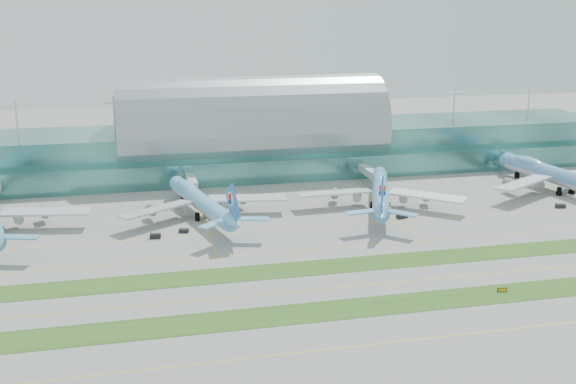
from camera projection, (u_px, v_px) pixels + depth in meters
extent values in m
plane|color=gray|center=(331.00, 269.00, 210.61)|extent=(700.00, 700.00, 0.00)
cube|color=#3D7A75|center=(251.00, 149.00, 330.32)|extent=(340.00, 42.00, 20.00)
cube|color=#3D7A75|center=(261.00, 171.00, 309.03)|extent=(340.00, 8.00, 10.00)
ellipsoid|color=#9EA5A8|center=(250.00, 127.00, 327.73)|extent=(340.00, 46.20, 16.17)
cylinder|color=white|center=(250.00, 110.00, 325.67)|extent=(0.80, 0.80, 16.00)
cube|color=#B2B7B7|center=(191.00, 180.00, 291.73)|extent=(3.50, 22.00, 3.00)
cylinder|color=black|center=(194.00, 195.00, 283.22)|extent=(1.00, 1.00, 4.00)
cube|color=#B2B7B7|center=(367.00, 170.00, 308.25)|extent=(3.50, 22.00, 3.00)
cylinder|color=black|center=(374.00, 184.00, 299.74)|extent=(1.00, 1.00, 4.00)
cube|color=#B2B7B7|center=(525.00, 162.00, 324.77)|extent=(3.50, 22.00, 3.00)
cylinder|color=black|center=(536.00, 174.00, 316.26)|extent=(1.00, 1.00, 4.00)
cube|color=#2D591E|center=(362.00, 307.00, 184.27)|extent=(420.00, 12.00, 0.08)
cube|color=#2D591E|center=(329.00, 266.00, 212.49)|extent=(420.00, 12.00, 0.08)
cube|color=yellow|center=(390.00, 342.00, 165.46)|extent=(420.00, 0.35, 0.01)
cube|color=yellow|center=(345.00, 287.00, 197.44)|extent=(420.00, 0.35, 0.01)
cube|color=yellow|center=(315.00, 249.00, 227.54)|extent=(420.00, 0.35, 0.01)
cube|color=yellow|center=(298.00, 228.00, 248.24)|extent=(420.00, 0.35, 0.01)
cube|color=silver|center=(46.00, 212.00, 247.53)|extent=(30.87, 12.70, 1.22)
cylinder|color=gray|center=(31.00, 215.00, 250.96)|extent=(4.46, 6.08, 3.40)
cylinder|color=black|center=(1.00, 231.00, 240.73)|extent=(1.80, 1.80, 3.00)
cylinder|color=#6FBBF4|center=(201.00, 201.00, 259.72)|extent=(18.54, 59.19, 5.93)
ellipsoid|color=#6FBBF4|center=(187.00, 187.00, 273.76)|extent=(9.38, 18.82, 4.23)
cone|color=#6FBBF4|center=(175.00, 182.00, 287.55)|extent=(6.82, 5.95, 5.93)
cone|color=#6FBBF4|center=(235.00, 223.00, 230.26)|extent=(7.35, 9.62, 5.63)
cube|color=silver|center=(156.00, 209.00, 250.97)|extent=(27.74, 22.16, 1.17)
cylinder|color=gray|center=(164.00, 210.00, 257.78)|extent=(4.31, 5.84, 3.25)
cube|color=silver|center=(247.00, 198.00, 265.34)|extent=(29.49, 11.88, 1.17)
cylinder|color=gray|center=(231.00, 201.00, 268.56)|extent=(4.31, 5.84, 3.25)
cube|color=#2C76C5|center=(233.00, 204.00, 230.37)|extent=(3.26, 12.40, 13.79)
cylinder|color=white|center=(232.00, 199.00, 230.83)|extent=(1.83, 4.67, 4.59)
cylinder|color=black|center=(183.00, 198.00, 280.49)|extent=(1.72, 1.72, 2.87)
cylinder|color=black|center=(197.00, 217.00, 256.32)|extent=(1.72, 1.72, 2.87)
cylinder|color=black|center=(213.00, 215.00, 258.72)|extent=(1.72, 1.72, 2.87)
cylinder|color=#67A5E2|center=(380.00, 192.00, 272.05)|extent=(25.69, 58.31, 5.98)
ellipsoid|color=#67A5E2|center=(380.00, 177.00, 287.70)|extent=(11.45, 19.02, 4.26)
cone|color=#67A5E2|center=(379.00, 172.00, 302.97)|extent=(7.25, 6.55, 5.98)
cone|color=#67A5E2|center=(382.00, 215.00, 239.36)|extent=(8.26, 10.08, 5.68)
cube|color=white|center=(334.00, 193.00, 272.18)|extent=(29.20, 8.46, 1.18)
cylinder|color=#9C9EA5|center=(346.00, 195.00, 277.23)|extent=(4.87, 6.10, 3.28)
cube|color=white|center=(427.00, 196.00, 268.43)|extent=(26.45, 24.63, 1.18)
cylinder|color=#9C9EA5|center=(414.00, 197.00, 274.42)|extent=(4.87, 6.10, 3.28)
cube|color=blue|center=(382.00, 196.00, 239.64)|extent=(4.80, 12.13, 13.90)
cylinder|color=white|center=(382.00, 191.00, 240.20)|extent=(2.37, 4.65, 4.63)
cylinder|color=black|center=(379.00, 188.00, 295.01)|extent=(1.74, 1.74, 2.89)
cylinder|color=black|center=(372.00, 206.00, 269.81)|extent=(1.74, 1.74, 2.89)
cylinder|color=black|center=(388.00, 206.00, 269.18)|extent=(1.74, 1.74, 2.89)
cylinder|color=#6098D4|center=(559.00, 176.00, 293.37)|extent=(16.45, 67.46, 6.72)
ellipsoid|color=#6098D4|center=(529.00, 162.00, 309.79)|extent=(9.29, 21.14, 4.79)
cone|color=#6098D4|center=(503.00, 159.00, 325.89)|extent=(7.44, 6.34, 6.72)
cube|color=silver|center=(524.00, 183.00, 284.60)|extent=(32.18, 23.49, 1.32)
cylinder|color=gray|center=(523.00, 184.00, 292.18)|extent=(4.51, 6.43, 3.68)
cylinder|color=black|center=(517.00, 174.00, 317.60)|extent=(1.95, 1.95, 3.25)
cylinder|color=black|center=(559.00, 191.00, 289.60)|extent=(1.95, 1.95, 3.25)
cylinder|color=black|center=(572.00, 190.00, 291.91)|extent=(1.95, 1.95, 3.25)
cube|color=black|center=(155.00, 236.00, 237.63)|extent=(3.75, 2.30, 1.61)
cube|color=black|center=(184.00, 231.00, 243.60)|extent=(3.65, 2.74, 1.27)
cube|color=#E9A90D|center=(387.00, 210.00, 267.54)|extent=(3.85, 2.75, 1.43)
cube|color=black|center=(402.00, 216.00, 259.73)|extent=(4.44, 3.14, 1.68)
cube|color=black|center=(560.00, 206.00, 272.40)|extent=(4.01, 2.76, 1.59)
cube|color=black|center=(502.00, 290.00, 194.14)|extent=(2.61, 0.69, 1.10)
cube|color=yellow|center=(502.00, 290.00, 193.97)|extent=(2.18, 0.42, 0.80)
cylinder|color=black|center=(499.00, 291.00, 194.17)|extent=(0.12, 0.12, 0.50)
cylinder|color=black|center=(505.00, 291.00, 194.27)|extent=(0.12, 0.12, 0.50)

